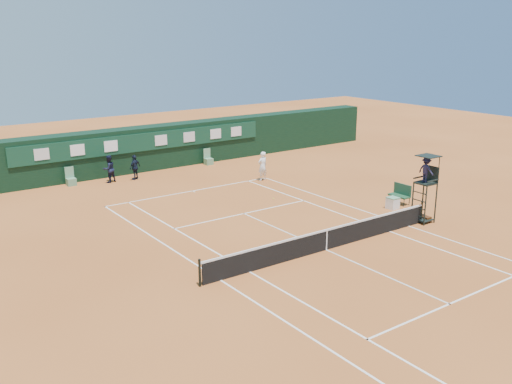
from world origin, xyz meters
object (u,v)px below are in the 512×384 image
at_px(cooler, 393,203).
at_px(player, 262,166).
at_px(tennis_net, 326,239).
at_px(player_bench, 401,193).
at_px(umpire_chair, 426,175).

distance_m(cooler, player, 9.33).
bearing_deg(cooler, tennis_net, -161.03).
bearing_deg(player_bench, cooler, -158.54).
relative_size(umpire_chair, player, 1.81).
xyz_separation_m(umpire_chair, cooler, (0.51, 2.41, -2.13)).
bearing_deg(cooler, umpire_chair, -101.88).
relative_size(player_bench, cooler, 1.86).
bearing_deg(player_bench, tennis_net, -160.68).
distance_m(tennis_net, player, 12.53).
xyz_separation_m(cooler, player, (-2.10, 9.07, 0.62)).
height_order(cooler, player, player).
distance_m(tennis_net, umpire_chair, 6.84).
relative_size(tennis_net, player, 6.82).
bearing_deg(cooler, player_bench, 21.46).
height_order(player_bench, cooler, player_bench).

